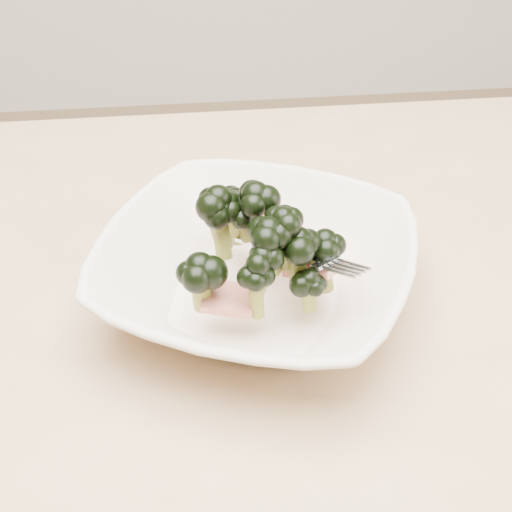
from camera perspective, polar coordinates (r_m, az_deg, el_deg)
name	(u,v)px	position (r m, az deg, el deg)	size (l,w,h in m)	color
dining_table	(189,401)	(0.69, -5.39, -11.46)	(1.20, 0.80, 0.75)	tan
broccoli_dish	(256,266)	(0.61, 0.01, -0.83)	(0.35, 0.35, 0.12)	#F5E5D0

